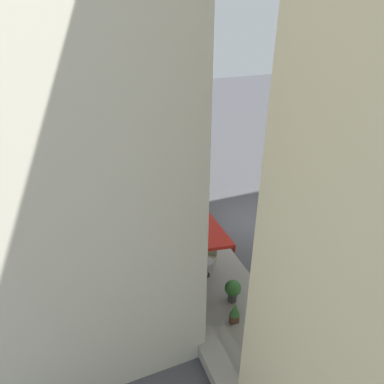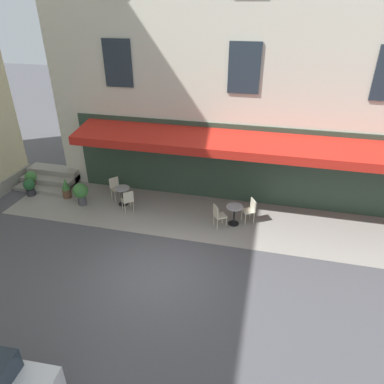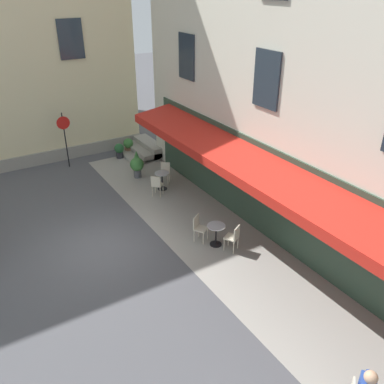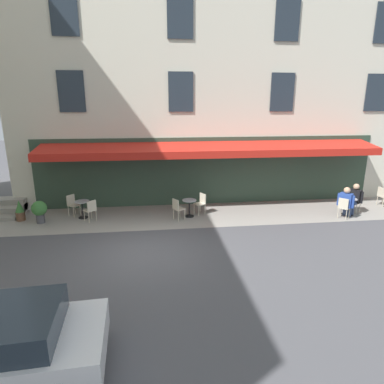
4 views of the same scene
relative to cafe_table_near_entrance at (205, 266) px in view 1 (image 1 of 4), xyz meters
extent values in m
plane|color=#4C4C51|center=(-2.68, 3.55, -0.49)|extent=(70.00, 70.00, 0.00)
cube|color=gray|center=(-5.93, 0.15, -0.49)|extent=(20.50, 3.20, 0.01)
cube|color=beige|center=(-6.68, -5.95, 7.01)|extent=(20.00, 9.00, 15.00)
cube|color=#2D4233|center=(-5.68, -1.42, 1.11)|extent=(16.00, 0.06, 3.20)
cube|color=red|center=(-5.68, -0.60, 2.36)|extent=(15.00, 1.70, 0.36)
cube|color=red|center=(-5.68, 0.23, 2.13)|extent=(15.00, 0.04, 0.28)
cube|color=#232D38|center=(-13.68, -1.41, 4.71)|extent=(1.10, 0.06, 1.70)
cube|color=#232D38|center=(-9.01, -1.41, 4.71)|extent=(1.10, 0.06, 1.70)
cube|color=#232D38|center=(-4.35, -1.41, 4.71)|extent=(1.10, 0.06, 1.70)
cube|color=#232D38|center=(0.32, -1.41, 4.71)|extent=(1.10, 0.06, 1.70)
cube|color=#232D38|center=(-13.68, -1.41, 7.71)|extent=(1.10, 0.06, 1.70)
cube|color=#232D38|center=(-9.01, -1.41, 7.71)|extent=(1.10, 0.06, 1.70)
cube|color=#232D38|center=(-4.35, -1.41, 7.71)|extent=(1.10, 0.06, 1.70)
cube|color=#232D38|center=(0.32, -1.41, 7.71)|extent=(1.10, 0.06, 1.70)
cube|color=#232D38|center=(5.28, 1.55, 5.01)|extent=(0.06, 1.10, 1.70)
cube|color=gray|center=(3.92, -0.65, -0.42)|extent=(2.40, 1.40, 0.15)
cube|color=gray|center=(3.92, -1.00, -0.27)|extent=(2.40, 1.05, 0.30)
cube|color=gray|center=(3.92, -1.35, -0.12)|extent=(2.40, 0.70, 0.45)
cylinder|color=black|center=(0.00, 0.00, -0.48)|extent=(0.40, 0.40, 0.03)
cylinder|color=black|center=(0.00, 0.00, -0.13)|extent=(0.06, 0.06, 0.72)
cylinder|color=#B7B7BC|center=(0.00, 0.00, 0.24)|extent=(0.60, 0.60, 0.03)
cylinder|color=beige|center=(-0.38, 0.16, -0.27)|extent=(0.03, 0.03, 0.45)
cylinder|color=beige|center=(-0.13, 0.39, -0.27)|extent=(0.03, 0.03, 0.45)
cylinder|color=beige|center=(-0.61, 0.41, -0.27)|extent=(0.03, 0.03, 0.45)
cylinder|color=beige|center=(-0.36, 0.65, -0.27)|extent=(0.03, 0.03, 0.45)
cube|color=beige|center=(-0.37, 0.40, -0.02)|extent=(0.57, 0.57, 0.04)
cube|color=beige|center=(-0.49, 0.54, 0.21)|extent=(0.32, 0.30, 0.42)
cylinder|color=beige|center=(0.40, -0.11, -0.27)|extent=(0.03, 0.03, 0.45)
cylinder|color=beige|center=(0.19, -0.37, -0.27)|extent=(0.03, 0.03, 0.45)
cylinder|color=beige|center=(0.66, -0.32, -0.27)|extent=(0.03, 0.03, 0.45)
cylinder|color=beige|center=(0.45, -0.59, -0.27)|extent=(0.03, 0.03, 0.45)
cube|color=beige|center=(0.43, -0.35, -0.02)|extent=(0.56, 0.56, 0.04)
cube|color=beige|center=(0.57, -0.46, 0.21)|extent=(0.28, 0.33, 0.42)
cylinder|color=black|center=(-14.36, -0.13, -0.48)|extent=(0.40, 0.40, 0.03)
cylinder|color=black|center=(-14.36, -0.13, -0.13)|extent=(0.06, 0.06, 0.72)
cylinder|color=#B7B7BC|center=(-14.36, -0.13, 0.24)|extent=(0.60, 0.60, 0.03)
cylinder|color=beige|center=(-14.02, 0.11, -0.27)|extent=(0.03, 0.03, 0.45)
cylinder|color=beige|center=(-13.96, -0.23, -0.27)|extent=(0.03, 0.03, 0.45)
cylinder|color=beige|center=(-13.68, 0.17, -0.27)|extent=(0.03, 0.03, 0.45)
cylinder|color=beige|center=(-13.62, -0.17, -0.27)|extent=(0.03, 0.03, 0.45)
cube|color=beige|center=(-13.82, -0.03, -0.02)|extent=(0.46, 0.46, 0.04)
cube|color=beige|center=(-13.64, 0.00, 0.21)|extent=(0.11, 0.40, 0.42)
cylinder|color=beige|center=(-14.71, -0.35, -0.27)|extent=(0.03, 0.03, 0.45)
cylinder|color=beige|center=(-14.76, -0.02, -0.27)|extent=(0.03, 0.03, 0.45)
cylinder|color=beige|center=(-15.04, -0.41, -0.27)|extent=(0.03, 0.03, 0.45)
cylinder|color=beige|center=(-15.10, -0.07, -0.27)|extent=(0.03, 0.03, 0.45)
cube|color=beige|center=(-14.90, -0.21, -0.02)|extent=(0.46, 0.46, 0.04)
cube|color=beige|center=(-15.08, -0.24, 0.21)|extent=(0.10, 0.40, 0.42)
cylinder|color=black|center=(-11.41, 1.02, -0.48)|extent=(0.40, 0.40, 0.03)
cylinder|color=black|center=(-11.41, 1.02, -0.13)|extent=(0.06, 0.06, 0.72)
cylinder|color=#B7B7BC|center=(-11.41, 1.02, 0.24)|extent=(0.60, 0.60, 0.03)
cylinder|color=beige|center=(-11.22, 1.39, -0.27)|extent=(0.03, 0.03, 0.45)
cylinder|color=beige|center=(-11.01, 1.13, -0.27)|extent=(0.03, 0.03, 0.45)
cylinder|color=beige|center=(-10.96, 1.60, -0.27)|extent=(0.03, 0.03, 0.45)
cylinder|color=beige|center=(-10.75, 1.34, -0.27)|extent=(0.03, 0.03, 0.45)
cube|color=beige|center=(-10.99, 1.37, -0.02)|extent=(0.56, 0.56, 0.04)
cube|color=beige|center=(-10.84, 1.48, 0.21)|extent=(0.28, 0.34, 0.42)
cylinder|color=beige|center=(-11.64, 0.67, -0.27)|extent=(0.03, 0.03, 0.45)
cylinder|color=beige|center=(-11.82, 0.96, -0.27)|extent=(0.03, 0.03, 0.45)
cylinder|color=beige|center=(-11.92, 0.48, -0.27)|extent=(0.03, 0.03, 0.45)
cylinder|color=beige|center=(-12.11, 0.77, -0.27)|extent=(0.03, 0.03, 0.45)
cube|color=beige|center=(-11.87, 0.72, -0.02)|extent=(0.55, 0.55, 0.04)
cube|color=beige|center=(-12.02, 0.62, 0.21)|extent=(0.25, 0.36, 0.42)
cylinder|color=black|center=(-4.51, 0.37, -0.48)|extent=(0.40, 0.40, 0.03)
cylinder|color=black|center=(-4.51, 0.37, -0.13)|extent=(0.06, 0.06, 0.72)
cylinder|color=#B7B7BC|center=(-4.51, 0.37, 0.24)|extent=(0.60, 0.60, 0.03)
cylinder|color=beige|center=(-4.28, 0.72, -0.27)|extent=(0.03, 0.03, 0.45)
cylinder|color=beige|center=(-4.10, 0.43, -0.27)|extent=(0.03, 0.03, 0.45)
cylinder|color=beige|center=(-4.00, 0.90, -0.27)|extent=(0.03, 0.03, 0.45)
cylinder|color=beige|center=(-3.81, 0.61, -0.27)|extent=(0.03, 0.03, 0.45)
cube|color=beige|center=(-4.05, 0.67, -0.02)|extent=(0.55, 0.55, 0.04)
cube|color=beige|center=(-3.90, 0.76, 0.21)|extent=(0.25, 0.36, 0.42)
cylinder|color=beige|center=(-4.76, 0.04, -0.27)|extent=(0.03, 0.03, 0.45)
cylinder|color=beige|center=(-4.93, 0.33, -0.27)|extent=(0.03, 0.03, 0.45)
cylinder|color=beige|center=(-5.06, -0.13, -0.27)|extent=(0.03, 0.03, 0.45)
cylinder|color=beige|center=(-5.22, 0.17, -0.27)|extent=(0.03, 0.03, 0.45)
cube|color=beige|center=(-4.99, 0.10, -0.02)|extent=(0.54, 0.54, 0.04)
cube|color=beige|center=(-5.15, 0.01, 0.21)|extent=(0.23, 0.37, 0.42)
cylinder|color=navy|center=(-11.48, 0.86, -0.26)|extent=(0.15, 0.15, 0.47)
cylinder|color=navy|center=(-11.63, 0.77, 0.00)|extent=(0.38, 0.32, 0.16)
cylinder|color=navy|center=(-11.59, 1.02, -0.26)|extent=(0.15, 0.15, 0.47)
cylinder|color=navy|center=(-11.73, 0.93, 0.00)|extent=(0.38, 0.32, 0.16)
cube|color=black|center=(-11.82, 0.75, 0.29)|extent=(0.49, 0.55, 0.58)
sphere|color=tan|center=(-11.82, 0.75, 0.71)|extent=(0.26, 0.26, 0.26)
cylinder|color=black|center=(-11.66, 0.51, 0.27)|extent=(0.10, 0.10, 0.52)
cylinder|color=black|center=(-11.98, 1.00, 0.27)|extent=(0.10, 0.10, 0.52)
cylinder|color=navy|center=(-11.37, 1.18, -0.26)|extent=(0.16, 0.16, 0.47)
cylinder|color=navy|center=(-11.23, 1.29, 0.00)|extent=(0.38, 0.35, 0.17)
cylinder|color=navy|center=(-11.24, 1.03, -0.26)|extent=(0.16, 0.16, 0.47)
cylinder|color=navy|center=(-11.11, 1.14, 0.00)|extent=(0.38, 0.35, 0.17)
cube|color=#28479E|center=(-11.03, 1.33, 0.30)|extent=(0.53, 0.56, 0.60)
sphere|color=tan|center=(-11.03, 1.33, 0.73)|extent=(0.26, 0.26, 0.26)
cylinder|color=#28479E|center=(-11.22, 1.56, 0.28)|extent=(0.11, 0.11, 0.53)
cylinder|color=#28479E|center=(-10.84, 1.10, 0.28)|extent=(0.11, 0.11, 0.53)
cylinder|color=black|center=(4.34, 2.66, 0.81)|extent=(0.05, 0.05, 2.60)
cylinder|color=#192899|center=(4.30, 2.66, 1.66)|extent=(0.05, 0.56, 0.56)
cylinder|color=red|center=(4.28, 2.66, 1.66)|extent=(0.03, 0.59, 0.59)
cylinder|color=brown|center=(2.51, 0.01, -0.30)|extent=(0.36, 0.36, 0.38)
cone|color=#3D7A38|center=(2.51, 0.01, 0.13)|extent=(0.34, 0.34, 0.49)
cylinder|color=#2D2D33|center=(4.10, 0.22, -0.34)|extent=(0.34, 0.34, 0.30)
sphere|color=#23562D|center=(4.10, 0.22, 0.01)|extent=(0.47, 0.47, 0.47)
cylinder|color=brown|center=(4.52, -0.45, -0.35)|extent=(0.42, 0.42, 0.28)
sphere|color=#3D7A38|center=(4.52, -0.45, 0.00)|extent=(0.49, 0.49, 0.49)
cylinder|color=#4C4C51|center=(1.60, 0.40, -0.31)|extent=(0.33, 0.33, 0.37)
sphere|color=#3D7A38|center=(1.60, 0.40, 0.13)|extent=(0.61, 0.61, 0.61)
cube|color=silver|center=(0.08, 8.48, 0.08)|extent=(4.40, 2.04, 0.55)
cube|color=#232D38|center=(-0.12, 8.47, 0.60)|extent=(2.50, 1.73, 0.48)
cylinder|color=black|center=(1.57, 7.77, -0.19)|extent=(0.60, 0.20, 0.60)
cylinder|color=black|center=(-1.32, 7.60, -0.19)|extent=(0.60, 0.20, 0.60)
cylinder|color=black|center=(-1.42, 9.20, -0.19)|extent=(0.60, 0.20, 0.60)
camera|label=1|loc=(9.65, -4.38, 9.25)|focal=32.07mm
camera|label=2|loc=(-5.53, 11.07, 6.64)|focal=32.38mm
camera|label=3|loc=(-13.69, 6.90, 7.38)|focal=38.23mm
camera|label=4|loc=(-3.03, 13.51, 4.25)|focal=30.37mm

